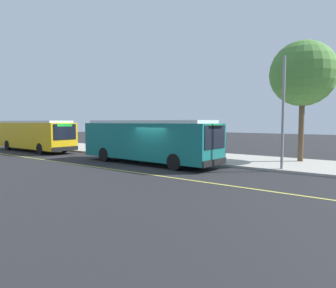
% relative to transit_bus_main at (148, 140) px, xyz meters
% --- Properties ---
extents(ground_plane, '(120.00, 120.00, 0.00)m').
position_rel_transit_bus_main_xyz_m(ground_plane, '(1.37, -1.01, -1.62)').
color(ground_plane, '#232326').
extents(sidewalk_curb, '(44.00, 6.40, 0.15)m').
position_rel_transit_bus_main_xyz_m(sidewalk_curb, '(1.37, 4.99, -1.54)').
color(sidewalk_curb, '#A8A399').
rests_on(sidewalk_curb, ground_plane).
extents(lane_stripe_center, '(36.00, 0.14, 0.01)m').
position_rel_transit_bus_main_xyz_m(lane_stripe_center, '(1.37, -3.21, -1.61)').
color(lane_stripe_center, '#E0D64C').
rests_on(lane_stripe_center, ground_plane).
extents(transit_bus_main, '(10.70, 2.92, 2.95)m').
position_rel_transit_bus_main_xyz_m(transit_bus_main, '(0.00, 0.00, 0.00)').
color(transit_bus_main, '#146B66').
rests_on(transit_bus_main, ground_plane).
extents(transit_bus_second, '(10.63, 2.84, 2.95)m').
position_rel_transit_bus_main_xyz_m(transit_bus_second, '(-14.53, -0.11, -0.00)').
color(transit_bus_second, gold).
rests_on(transit_bus_second, ground_plane).
extents(bus_shelter, '(2.90, 1.60, 2.48)m').
position_rel_transit_bus_main_xyz_m(bus_shelter, '(-1.40, 4.80, 0.30)').
color(bus_shelter, '#333338').
rests_on(bus_shelter, sidewalk_curb).
extents(waiting_bench, '(1.60, 0.48, 0.95)m').
position_rel_transit_bus_main_xyz_m(waiting_bench, '(-1.17, 4.93, -0.98)').
color(waiting_bench, brown).
rests_on(waiting_bench, sidewalk_curb).
extents(route_sign_post, '(0.44, 0.08, 2.80)m').
position_rel_transit_bus_main_xyz_m(route_sign_post, '(1.80, 2.67, 0.34)').
color(route_sign_post, '#333338').
rests_on(route_sign_post, sidewalk_curb).
extents(street_tree_near_shelter, '(4.39, 4.39, 8.15)m').
position_rel_transit_bus_main_xyz_m(street_tree_near_shelter, '(8.19, 6.56, 4.46)').
color(street_tree_near_shelter, brown).
rests_on(street_tree_near_shelter, sidewalk_curb).
extents(utility_pole, '(0.16, 0.16, 6.40)m').
position_rel_transit_bus_main_xyz_m(utility_pole, '(8.29, 2.24, 1.73)').
color(utility_pole, gray).
rests_on(utility_pole, sidewalk_curb).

